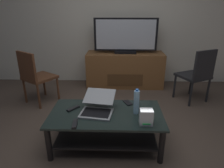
% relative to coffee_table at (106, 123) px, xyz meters
% --- Properties ---
extents(ground_plane, '(7.68, 7.68, 0.00)m').
position_rel_coffee_table_xyz_m(ground_plane, '(0.08, 0.00, -0.29)').
color(ground_plane, '#4C3D33').
extents(back_wall, '(6.40, 0.12, 2.80)m').
position_rel_coffee_table_xyz_m(back_wall, '(0.08, 2.22, 1.11)').
color(back_wall, beige).
rests_on(back_wall, ground).
extents(coffee_table, '(1.25, 0.66, 0.42)m').
position_rel_coffee_table_xyz_m(coffee_table, '(0.00, 0.00, 0.00)').
color(coffee_table, black).
rests_on(coffee_table, ground).
extents(media_cabinet, '(1.51, 0.52, 0.68)m').
position_rel_coffee_table_xyz_m(media_cabinet, '(0.26, 1.90, 0.05)').
color(media_cabinet, brown).
rests_on(media_cabinet, ground).
extents(television, '(1.19, 0.20, 0.66)m').
position_rel_coffee_table_xyz_m(television, '(0.26, 1.88, 0.70)').
color(television, black).
rests_on(television, media_cabinet).
extents(dining_chair, '(0.59, 0.59, 0.91)m').
position_rel_coffee_table_xyz_m(dining_chair, '(1.42, 1.18, 0.22)').
color(dining_chair, black).
rests_on(dining_chair, ground).
extents(side_chair, '(0.61, 0.61, 0.89)m').
position_rel_coffee_table_xyz_m(side_chair, '(-1.20, 1.03, 0.21)').
color(side_chair, '#59331E').
rests_on(side_chair, ground).
extents(laptop, '(0.40, 0.47, 0.19)m').
position_rel_coffee_table_xyz_m(laptop, '(-0.10, 0.04, 0.19)').
color(laptop, gray).
rests_on(laptop, coffee_table).
extents(router_box, '(0.13, 0.10, 0.16)m').
position_rel_coffee_table_xyz_m(router_box, '(0.41, -0.21, 0.21)').
color(router_box, silver).
rests_on(router_box, coffee_table).
extents(water_bottle_near, '(0.06, 0.06, 0.29)m').
position_rel_coffee_table_xyz_m(water_bottle_near, '(0.33, 0.01, 0.26)').
color(water_bottle_near, '#99C6E5').
rests_on(water_bottle_near, coffee_table).
extents(cell_phone, '(0.12, 0.16, 0.01)m').
position_rel_coffee_table_xyz_m(cell_phone, '(0.25, 0.25, 0.13)').
color(cell_phone, black).
rests_on(cell_phone, coffee_table).
extents(tv_remote, '(0.13, 0.15, 0.02)m').
position_rel_coffee_table_xyz_m(tv_remote, '(-0.38, 0.07, 0.14)').
color(tv_remote, black).
rests_on(tv_remote, coffee_table).
extents(soundbar_remote, '(0.06, 0.16, 0.02)m').
position_rel_coffee_table_xyz_m(soundbar_remote, '(-0.30, -0.25, 0.14)').
color(soundbar_remote, black).
rests_on(soundbar_remote, coffee_table).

